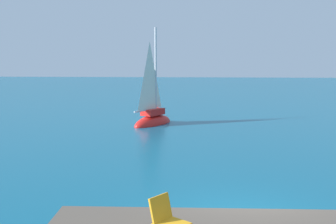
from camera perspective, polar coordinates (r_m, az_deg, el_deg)
The scene contains 3 objects.
ground_plane at distance 10.92m, azimuth 10.09°, elevation -14.84°, with size 160.00×160.00×0.00m, color #0F5675.
sailboat_near at distance 25.65m, azimuth -2.16°, elevation -0.94°, with size 2.78×3.62×6.64m.
beach_chair at distance 7.31m, azimuth -0.18°, elevation -14.54°, with size 0.76×0.74×0.80m.
Camera 1 is at (-1.16, -10.04, 4.13)m, focal length 43.55 mm.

